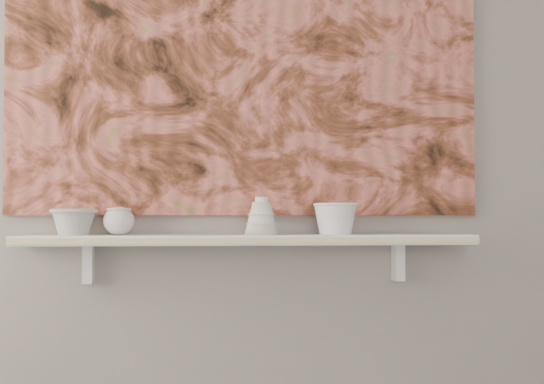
{
  "coord_description": "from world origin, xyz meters",
  "views": [
    {
      "loc": [
        -0.17,
        -0.82,
        0.98
      ],
      "look_at": [
        0.07,
        1.49,
        1.06
      ],
      "focal_mm": 50.0,
      "sensor_mm": 36.0,
      "label": 1
    }
  ],
  "objects": [
    {
      "name": "painting",
      "position": [
        0.0,
        1.59,
        1.54
      ],
      "size": [
        1.5,
        0.02,
        1.1
      ],
      "primitive_type": "cube",
      "color": "brown",
      "rests_on": "wall_back"
    },
    {
      "name": "shelf",
      "position": [
        0.0,
        1.51,
        0.92
      ],
      "size": [
        1.4,
        0.18,
        0.03
      ],
      "primitive_type": "cube",
      "color": "white",
      "rests_on": "wall_back"
    },
    {
      "name": "bowl_grey",
      "position": [
        -0.53,
        1.51,
        0.97
      ],
      "size": [
        0.18,
        0.18,
        0.08
      ],
      "primitive_type": null,
      "rotation": [
        0.0,
        0.0,
        -0.32
      ],
      "color": "#A0A09D",
      "rests_on": "shelf"
    },
    {
      "name": "shelf_stripe",
      "position": [
        0.0,
        1.41,
        0.92
      ],
      "size": [
        1.4,
        0.01,
        0.02
      ],
      "primitive_type": "cube",
      "color": "beige",
      "rests_on": "shelf"
    },
    {
      "name": "bracket_right",
      "position": [
        0.49,
        1.57,
        0.84
      ],
      "size": [
        0.03,
        0.06,
        0.12
      ],
      "primitive_type": "cube",
      "color": "white",
      "rests_on": "wall_back"
    },
    {
      "name": "bowl_white",
      "position": [
        0.27,
        1.51,
        0.98
      ],
      "size": [
        0.16,
        0.16,
        0.1
      ],
      "primitive_type": null,
      "rotation": [
        0.0,
        0.0,
        -0.21
      ],
      "color": "white",
      "rests_on": "shelf"
    },
    {
      "name": "house_motif",
      "position": [
        0.45,
        1.57,
        1.23
      ],
      "size": [
        0.09,
        0.0,
        0.08
      ],
      "primitive_type": "cube",
      "color": "black",
      "rests_on": "painting"
    },
    {
      "name": "bracket_left",
      "position": [
        -0.49,
        1.57,
        0.84
      ],
      "size": [
        0.03,
        0.06,
        0.12
      ],
      "primitive_type": "cube",
      "color": "white",
      "rests_on": "wall_back"
    },
    {
      "name": "cup_cream",
      "position": [
        -0.39,
        1.51,
        0.97
      ],
      "size": [
        0.12,
        0.12,
        0.09
      ],
      "primitive_type": null,
      "rotation": [
        0.0,
        0.0,
        -0.41
      ],
      "color": "silver",
      "rests_on": "shelf"
    },
    {
      "name": "wall_back",
      "position": [
        0.0,
        1.6,
        1.35
      ],
      "size": [
        3.6,
        0.0,
        3.6
      ],
      "primitive_type": "plane",
      "rotation": [
        1.57,
        0.0,
        0.0
      ],
      "color": "gray",
      "rests_on": "floor"
    },
    {
      "name": "bell_vessel",
      "position": [
        0.04,
        1.51,
        0.99
      ],
      "size": [
        0.13,
        0.13,
        0.12
      ],
      "primitive_type": null,
      "rotation": [
        0.0,
        0.0,
        -0.27
      ],
      "color": "beige",
      "rests_on": "shelf"
    }
  ]
}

